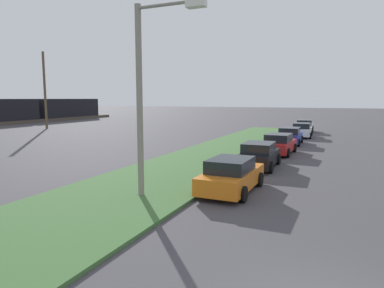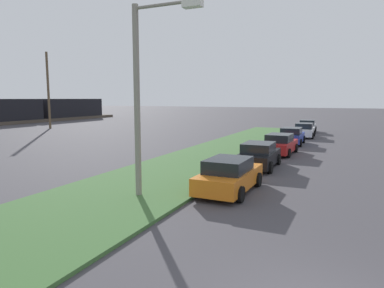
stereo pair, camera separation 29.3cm
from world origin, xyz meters
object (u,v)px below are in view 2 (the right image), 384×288
Objects in this scene: parked_car_orange at (229,175)px; parked_car_red at (280,144)px; parked_car_silver at (307,126)px; streetlight at (144,88)px; distant_utility_pole at (48,91)px; parked_car_white at (304,130)px; parked_car_black at (259,155)px; parked_car_blue at (291,136)px.

parked_car_orange and parked_car_red have the same top height.
streetlight reaches higher than parked_car_silver.
distant_utility_pole is at bearing 76.03° from parked_car_red.
parked_car_orange is at bearing 176.99° from parked_car_white.
parked_car_white is at bearing -84.92° from distant_utility_pole.
parked_car_orange is 5.12m from streetlight.
parked_car_orange is 38.03m from distant_utility_pole.
parked_car_silver is at bearing 2.20° from parked_car_red.
parked_car_white is 0.44× the size of distant_utility_pole.
parked_car_red is 14.25m from streetlight.
parked_car_white is at bearing -6.89° from streetlight.
parked_car_orange is 0.99× the size of parked_car_red.
parked_car_silver is at bearing -1.71° from parked_car_black.
parked_car_black is 17.56m from parked_car_white.
parked_car_black is at bearing 1.74° from parked_car_orange.
distant_utility_pole is (-8.51, 31.91, 4.28)m from parked_car_silver.
parked_car_orange is 0.43× the size of distant_utility_pole.
parked_car_red is 0.58× the size of streetlight.
streetlight reaches higher than parked_car_black.
parked_car_red is (11.15, -0.10, 0.00)m from parked_car_orange.
parked_car_black and parked_car_white have the same top height.
parked_car_orange is at bearing -49.22° from streetlight.
streetlight reaches higher than parked_car_blue.
streetlight is 0.75× the size of distant_utility_pole.
streetlight is (-8.02, 2.60, 3.67)m from parked_car_black.
parked_car_white is at bearing -4.37° from parked_car_blue.
parked_car_silver is 0.59× the size of streetlight.
parked_car_blue is (5.89, 0.06, 0.00)m from parked_car_red.
parked_car_red and parked_car_white have the same top height.
parked_car_orange is 1.00× the size of parked_car_black.
parked_car_silver is (28.89, -0.08, 0.00)m from parked_car_orange.
parked_car_orange is 5.69m from parked_car_black.
parked_car_red and parked_car_blue have the same top height.
distant_utility_pole is at bearing 93.03° from parked_car_white.
parked_car_orange is 0.58× the size of streetlight.
parked_car_orange is 1.00× the size of parked_car_blue.
parked_car_white is at bearing 0.78° from parked_car_red.
parked_car_white is (12.09, -0.29, 0.00)m from parked_car_red.
parked_car_blue and parked_car_silver have the same top height.
distant_utility_pole is (3.33, 31.86, 4.28)m from parked_car_blue.
parked_car_orange and parked_car_white have the same top height.
parked_car_blue is at bearing -8.04° from streetlight.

